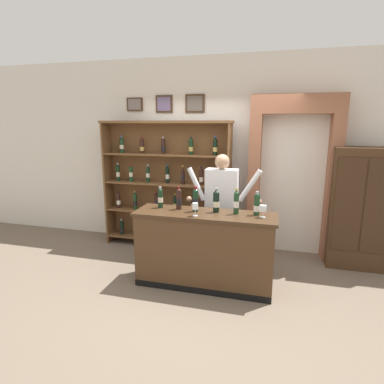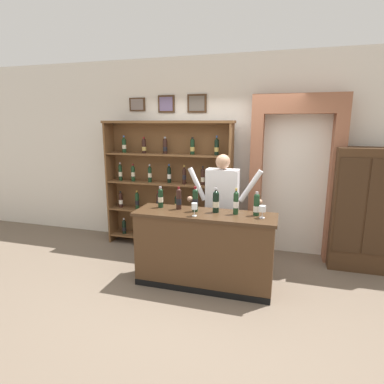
{
  "view_description": "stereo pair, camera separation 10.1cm",
  "coord_description": "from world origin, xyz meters",
  "px_view_note": "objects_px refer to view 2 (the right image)",
  "views": [
    {
      "loc": [
        0.93,
        -3.75,
        2.09
      ],
      "look_at": [
        -0.12,
        0.17,
        1.2
      ],
      "focal_mm": 29.59,
      "sensor_mm": 36.0,
      "label": 1
    },
    {
      "loc": [
        1.02,
        -3.72,
        2.09
      ],
      "look_at": [
        -0.12,
        0.17,
        1.2
      ],
      "focal_mm": 29.59,
      "sensor_mm": 36.0,
      "label": 2
    }
  ],
  "objects_px": {
    "wine_shelf": "(168,182)",
    "tasting_bottle_grappa": "(236,202)",
    "tasting_bottle_super_tuscan": "(257,204)",
    "wine_glass_left": "(262,209)",
    "shopkeeper": "(222,199)",
    "wine_glass_center": "(194,207)",
    "side_cabinet": "(361,209)",
    "tasting_bottle_prosecco": "(195,199)",
    "tasting_bottle_chianti": "(161,197)",
    "tasting_bottle_bianco": "(216,201)",
    "tasting_bottle_brunello": "(179,199)",
    "tasting_counter": "(204,250)"
  },
  "relations": [
    {
      "from": "tasting_bottle_bianco",
      "to": "tasting_bottle_grappa",
      "type": "height_order",
      "value": "tasting_bottle_grappa"
    },
    {
      "from": "tasting_bottle_chianti",
      "to": "tasting_bottle_grappa",
      "type": "bearing_deg",
      "value": -2.34
    },
    {
      "from": "tasting_bottle_chianti",
      "to": "wine_glass_left",
      "type": "bearing_deg",
      "value": -4.65
    },
    {
      "from": "side_cabinet",
      "to": "tasting_bottle_super_tuscan",
      "type": "height_order",
      "value": "side_cabinet"
    },
    {
      "from": "shopkeeper",
      "to": "wine_glass_center",
      "type": "bearing_deg",
      "value": -104.97
    },
    {
      "from": "tasting_bottle_bianco",
      "to": "wine_glass_center",
      "type": "xyz_separation_m",
      "value": [
        -0.21,
        -0.24,
        -0.03
      ]
    },
    {
      "from": "tasting_bottle_super_tuscan",
      "to": "wine_glass_left",
      "type": "bearing_deg",
      "value": -48.96
    },
    {
      "from": "tasting_bottle_brunello",
      "to": "tasting_bottle_prosecco",
      "type": "bearing_deg",
      "value": -9.95
    },
    {
      "from": "wine_glass_center",
      "to": "shopkeeper",
      "type": "bearing_deg",
      "value": 75.03
    },
    {
      "from": "tasting_bottle_brunello",
      "to": "tasting_bottle_bianco",
      "type": "xyz_separation_m",
      "value": [
        0.5,
        -0.01,
        0.0
      ]
    },
    {
      "from": "wine_glass_left",
      "to": "tasting_bottle_bianco",
      "type": "bearing_deg",
      "value": 171.68
    },
    {
      "from": "wine_shelf",
      "to": "tasting_counter",
      "type": "bearing_deg",
      "value": -51.9
    },
    {
      "from": "tasting_counter",
      "to": "shopkeeper",
      "type": "height_order",
      "value": "shopkeeper"
    },
    {
      "from": "side_cabinet",
      "to": "tasting_counter",
      "type": "relative_size",
      "value": 0.98
    },
    {
      "from": "wine_glass_center",
      "to": "tasting_bottle_prosecco",
      "type": "bearing_deg",
      "value": 103.36
    },
    {
      "from": "wine_glass_left",
      "to": "tasting_bottle_super_tuscan",
      "type": "bearing_deg",
      "value": 131.04
    },
    {
      "from": "wine_shelf",
      "to": "tasting_bottle_grappa",
      "type": "distance_m",
      "value": 1.72
    },
    {
      "from": "tasting_bottle_super_tuscan",
      "to": "tasting_bottle_bianco",
      "type": "bearing_deg",
      "value": -179.48
    },
    {
      "from": "tasting_bottle_brunello",
      "to": "tasting_bottle_bianco",
      "type": "relative_size",
      "value": 0.95
    },
    {
      "from": "tasting_bottle_chianti",
      "to": "tasting_bottle_prosecco",
      "type": "height_order",
      "value": "tasting_bottle_prosecco"
    },
    {
      "from": "wine_shelf",
      "to": "tasting_bottle_super_tuscan",
      "type": "bearing_deg",
      "value": -35.17
    },
    {
      "from": "side_cabinet",
      "to": "tasting_bottle_grappa",
      "type": "xyz_separation_m",
      "value": [
        -1.64,
        -1.09,
        0.25
      ]
    },
    {
      "from": "tasting_bottle_brunello",
      "to": "wine_glass_center",
      "type": "distance_m",
      "value": 0.38
    },
    {
      "from": "side_cabinet",
      "to": "wine_glass_center",
      "type": "distance_m",
      "value": 2.49
    },
    {
      "from": "wine_shelf",
      "to": "side_cabinet",
      "type": "height_order",
      "value": "wine_shelf"
    },
    {
      "from": "tasting_bottle_prosecco",
      "to": "shopkeeper",
      "type": "bearing_deg",
      "value": 65.21
    },
    {
      "from": "tasting_counter",
      "to": "shopkeeper",
      "type": "xyz_separation_m",
      "value": [
        0.11,
        0.58,
        0.55
      ]
    },
    {
      "from": "tasting_bottle_bianco",
      "to": "wine_glass_left",
      "type": "distance_m",
      "value": 0.59
    },
    {
      "from": "shopkeeper",
      "to": "tasting_bottle_brunello",
      "type": "xyz_separation_m",
      "value": [
        -0.48,
        -0.49,
        0.08
      ]
    },
    {
      "from": "tasting_bottle_chianti",
      "to": "tasting_bottle_grappa",
      "type": "xyz_separation_m",
      "value": [
        1.02,
        -0.04,
        0.01
      ]
    },
    {
      "from": "side_cabinet",
      "to": "wine_glass_center",
      "type": "height_order",
      "value": "side_cabinet"
    },
    {
      "from": "tasting_bottle_brunello",
      "to": "tasting_bottle_prosecco",
      "type": "height_order",
      "value": "tasting_bottle_prosecco"
    },
    {
      "from": "tasting_bottle_brunello",
      "to": "wine_glass_center",
      "type": "height_order",
      "value": "tasting_bottle_brunello"
    },
    {
      "from": "tasting_bottle_chianti",
      "to": "tasting_bottle_bianco",
      "type": "height_order",
      "value": "tasting_bottle_bianco"
    },
    {
      "from": "wine_shelf",
      "to": "shopkeeper",
      "type": "xyz_separation_m",
      "value": [
        1.04,
        -0.6,
        -0.09
      ]
    },
    {
      "from": "tasting_bottle_chianti",
      "to": "tasting_bottle_bianco",
      "type": "relative_size",
      "value": 0.91
    },
    {
      "from": "wine_glass_center",
      "to": "tasting_counter",
      "type": "bearing_deg",
      "value": 61.55
    },
    {
      "from": "wine_shelf",
      "to": "tasting_bottle_grappa",
      "type": "bearing_deg",
      "value": -40.57
    },
    {
      "from": "tasting_bottle_prosecco",
      "to": "tasting_bottle_brunello",
      "type": "bearing_deg",
      "value": 170.05
    },
    {
      "from": "wine_shelf",
      "to": "tasting_bottle_chianti",
      "type": "relative_size",
      "value": 7.66
    },
    {
      "from": "shopkeeper",
      "to": "tasting_bottle_grappa",
      "type": "distance_m",
      "value": 0.59
    },
    {
      "from": "tasting_counter",
      "to": "tasting_bottle_grappa",
      "type": "relative_size",
      "value": 5.46
    },
    {
      "from": "side_cabinet",
      "to": "shopkeeper",
      "type": "xyz_separation_m",
      "value": [
        -1.91,
        -0.57,
        0.16
      ]
    },
    {
      "from": "wine_glass_center",
      "to": "tasting_bottle_chianti",
      "type": "bearing_deg",
      "value": 154.36
    },
    {
      "from": "wine_shelf",
      "to": "tasting_bottle_grappa",
      "type": "relative_size",
      "value": 6.66
    },
    {
      "from": "side_cabinet",
      "to": "wine_glass_left",
      "type": "distance_m",
      "value": 1.76
    },
    {
      "from": "shopkeeper",
      "to": "tasting_bottle_super_tuscan",
      "type": "distance_m",
      "value": 0.73
    },
    {
      "from": "side_cabinet",
      "to": "wine_glass_left",
      "type": "relative_size",
      "value": 11.73
    },
    {
      "from": "side_cabinet",
      "to": "tasting_bottle_brunello",
      "type": "relative_size",
      "value": 5.89
    },
    {
      "from": "tasting_bottle_super_tuscan",
      "to": "side_cabinet",
      "type": "bearing_deg",
      "value": 37.45
    }
  ]
}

